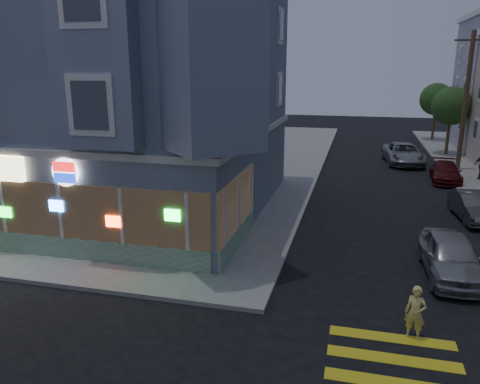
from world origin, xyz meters
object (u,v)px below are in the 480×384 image
at_px(parked_car_b, 473,206).
at_px(parked_car_d, 403,154).
at_px(running_child, 415,313).
at_px(street_tree_far, 436,99).
at_px(street_tree_near, 451,106).
at_px(utility_pole, 466,100).
at_px(parked_car_a, 451,256).
at_px(traffic_signal, 184,173).
at_px(parked_car_c, 446,172).

xyz_separation_m(parked_car_b, parked_car_d, (-2.10, 12.92, 0.11)).
bearing_deg(running_child, parked_car_d, 103.73).
distance_m(street_tree_far, parked_car_d, 13.09).
bearing_deg(street_tree_far, running_child, -98.11).
height_order(street_tree_near, running_child, street_tree_near).
bearing_deg(utility_pole, street_tree_far, 89.18).
xyz_separation_m(parked_car_a, traffic_signal, (-9.02, -1.26, 2.65)).
relative_size(running_child, traffic_signal, 0.31).
bearing_deg(running_child, traffic_signal, 175.34).
relative_size(utility_pole, parked_car_d, 1.67).
bearing_deg(parked_car_d, traffic_signal, -118.84).
distance_m(running_child, parked_car_b, 11.69).
xyz_separation_m(street_tree_near, parked_car_c, (-1.50, -9.38, -3.34)).
bearing_deg(parked_car_a, traffic_signal, -173.92).
xyz_separation_m(running_child, parked_car_a, (1.56, 4.29, -0.02)).
distance_m(utility_pole, street_tree_near, 6.06).
distance_m(street_tree_near, street_tree_far, 8.00).
distance_m(street_tree_near, parked_car_b, 17.47).
distance_m(street_tree_near, parked_car_a, 24.39).
xyz_separation_m(street_tree_far, parked_car_c, (-1.50, -17.38, -3.34)).
height_order(parked_car_a, parked_car_c, parked_car_a).
bearing_deg(running_child, parked_car_c, 96.44).
xyz_separation_m(parked_car_d, traffic_signal, (-9.02, -20.99, 2.61)).
distance_m(street_tree_near, traffic_signal, 28.16).
relative_size(parked_car_c, traffic_signal, 0.87).
height_order(utility_pole, parked_car_b, utility_pole).
xyz_separation_m(street_tree_far, parked_car_d, (-3.60, -12.18, -3.19)).
distance_m(parked_car_a, parked_car_c, 14.68).
xyz_separation_m(street_tree_near, traffic_signal, (-12.62, -25.17, -0.57)).
relative_size(running_child, parked_car_a, 0.35).
height_order(street_tree_far, parked_car_b, street_tree_far).
distance_m(parked_car_c, parked_car_d, 5.61).
xyz_separation_m(running_child, traffic_signal, (-7.47, 3.03, 2.63)).
xyz_separation_m(running_child, parked_car_b, (3.66, 11.11, -0.09)).
relative_size(parked_car_a, parked_car_d, 0.78).
bearing_deg(parked_car_c, street_tree_far, 88.55).
height_order(street_tree_far, parked_car_c, street_tree_far).
relative_size(street_tree_near, parked_car_a, 1.26).
relative_size(parked_car_c, parked_car_d, 0.76).
height_order(utility_pole, street_tree_far, utility_pole).
distance_m(street_tree_near, parked_car_d, 6.37).
bearing_deg(parked_car_b, parked_car_d, 93.40).
bearing_deg(street_tree_near, parked_car_c, -99.09).
bearing_deg(parked_car_a, street_tree_far, 81.71).
xyz_separation_m(parked_car_c, parked_car_d, (-2.10, 5.20, 0.15)).
height_order(utility_pole, street_tree_near, utility_pole).
bearing_deg(parked_car_d, utility_pole, -33.77).
bearing_deg(running_child, parked_car_b, 89.21).
distance_m(parked_car_a, traffic_signal, 9.49).
bearing_deg(parked_car_c, parked_car_a, -94.74).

